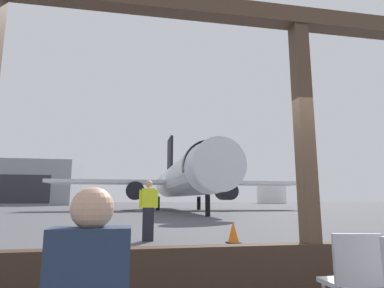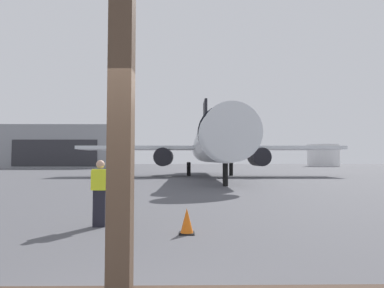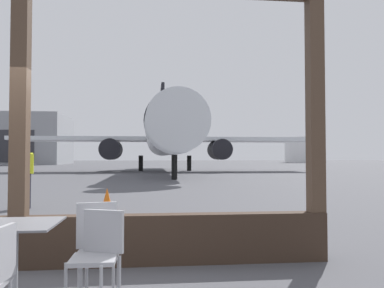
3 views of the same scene
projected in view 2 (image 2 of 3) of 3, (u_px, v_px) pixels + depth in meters
The scene contains 7 objects.
ground_plane at pixel (183, 173), 42.59m from camera, with size 220.00×220.00×0.00m, color #4C4C51.
window_frame at pixel (120, 206), 2.72m from camera, with size 7.94×0.24×3.80m.
airplane at pixel (212, 144), 33.09m from camera, with size 28.42×29.80×10.24m.
ground_crew_worker at pixel (100, 192), 8.46m from camera, with size 0.54×0.25×1.74m.
traffic_cone at pixel (187, 222), 7.59m from camera, with size 0.36×0.36×0.61m.
distant_hangar at pixel (68, 148), 75.41m from camera, with size 25.59×15.49×9.40m.
fuel_storage_tank at pixel (323, 155), 92.99m from camera, with size 8.80×8.80×6.31m, color white.
Camera 2 is at (0.57, -2.75, 1.73)m, focal length 30.10 mm.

